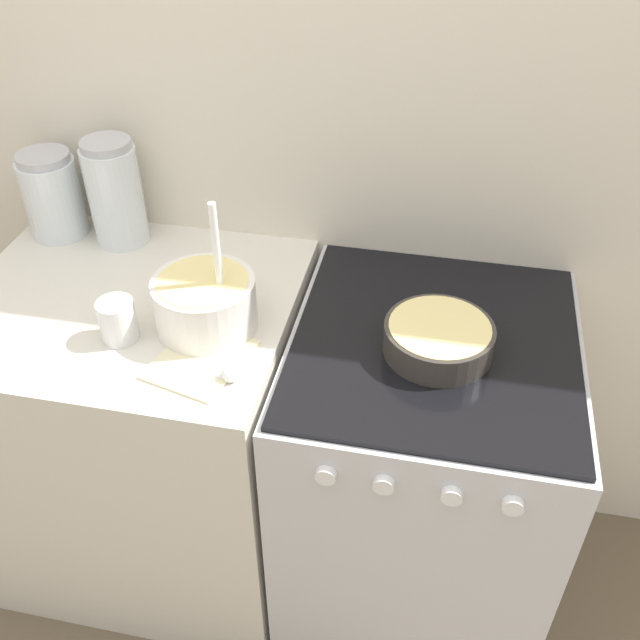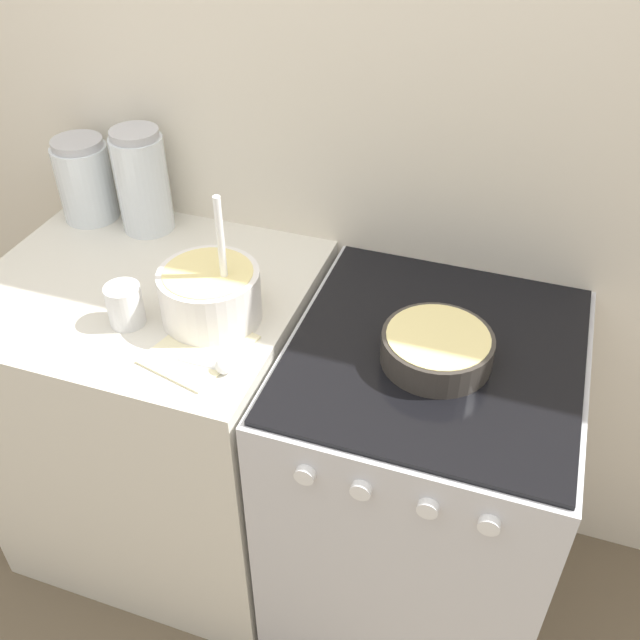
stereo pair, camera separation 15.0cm
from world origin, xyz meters
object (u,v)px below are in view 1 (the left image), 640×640
(tin_can, at_px, (118,321))
(stove, at_px, (418,474))
(storage_jar_left, at_px, (54,200))
(baking_pan, at_px, (439,338))
(storage_jar_middle, at_px, (116,199))
(mixing_bowl, at_px, (205,301))

(tin_can, bearing_deg, stove, 11.16)
(storage_jar_left, distance_m, tin_can, 0.51)
(baking_pan, relative_size, storage_jar_middle, 0.84)
(stove, bearing_deg, tin_can, -168.84)
(mixing_bowl, distance_m, tin_can, 0.19)
(mixing_bowl, relative_size, tin_can, 3.26)
(stove, height_order, storage_jar_left, storage_jar_left)
(mixing_bowl, relative_size, baking_pan, 1.35)
(baking_pan, bearing_deg, storage_jar_left, 164.29)
(stove, bearing_deg, baking_pan, -83.33)
(tin_can, bearing_deg, mixing_bowl, 24.12)
(baking_pan, relative_size, tin_can, 2.42)
(mixing_bowl, xyz_separation_m, baking_pan, (0.50, 0.02, -0.03))
(storage_jar_middle, xyz_separation_m, tin_can, (0.16, -0.38, -0.07))
(mixing_bowl, distance_m, baking_pan, 0.50)
(mixing_bowl, bearing_deg, storage_jar_middle, 137.67)
(stove, xyz_separation_m, baking_pan, (0.00, -0.04, 0.48))
(stove, height_order, baking_pan, baking_pan)
(storage_jar_left, height_order, storage_jar_middle, storage_jar_middle)
(stove, height_order, storage_jar_middle, storage_jar_middle)
(stove, bearing_deg, storage_jar_left, 166.21)
(stove, distance_m, storage_jar_middle, 1.03)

